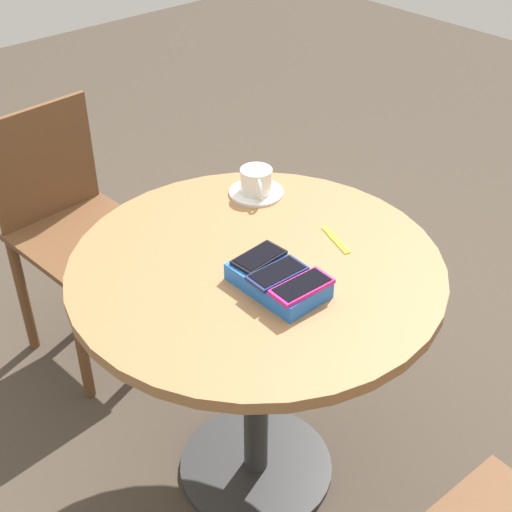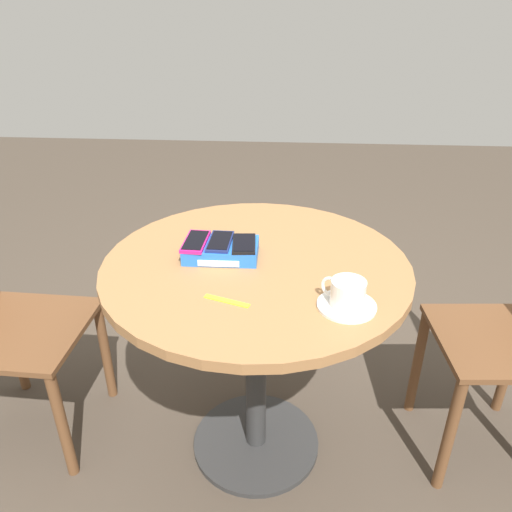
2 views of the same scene
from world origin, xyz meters
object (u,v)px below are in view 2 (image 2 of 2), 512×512
saucer (347,306)px  coffee_cup (347,292)px  phone_box (221,250)px  phone_navy (220,241)px  phone_magenta (196,241)px  phone_black (244,244)px  chair_near_window (5,330)px  round_table (256,304)px  lanyard_strap (227,301)px

saucer → coffee_cup: bearing=147.3°
saucer → phone_box: bearing=145.0°
phone_navy → coffee_cup: (0.35, -0.25, -0.00)m
phone_navy → saucer: 0.43m
phone_navy → phone_magenta: bearing=-175.1°
phone_magenta → saucer: bearing=-30.0°
phone_magenta → coffee_cup: bearing=-30.0°
coffee_cup → phone_black: bearing=139.2°
phone_box → chair_near_window: chair_near_window is taller
saucer → chair_near_window: bearing=167.1°
round_table → phone_magenta: bearing=171.4°
phone_black → phone_magenta: bearing=178.5°
round_table → phone_navy: 0.23m
lanyard_strap → chair_near_window: (-0.79, 0.25, -0.32)m
phone_navy → chair_near_window: chair_near_window is taller
phone_navy → coffee_cup: 0.43m
phone_black → saucer: size_ratio=0.86×
phone_black → lanyard_strap: bearing=-95.8°
saucer → chair_near_window: size_ratio=0.18×
phone_black → phone_box: bearing=176.8°
phone_navy → coffee_cup: size_ratio=1.24×
phone_magenta → lanyard_strap: size_ratio=1.15×
phone_box → lanyard_strap: (0.04, -0.24, -0.02)m
round_table → coffee_cup: coffee_cup is taller
round_table → phone_magenta: (-0.18, 0.03, 0.20)m
round_table → phone_black: (-0.04, 0.02, 0.20)m
phone_navy → lanyard_strap: 0.25m
lanyard_strap → phone_magenta: bearing=116.7°
phone_magenta → phone_navy: phone_magenta is taller
phone_box → phone_navy: phone_navy is taller
phone_black → chair_near_window: 0.89m
phone_navy → phone_black: same height
phone_navy → phone_black: 0.07m
lanyard_strap → chair_near_window: chair_near_window is taller
phone_navy → phone_black: (0.07, -0.01, 0.00)m
saucer → lanyard_strap: (-0.30, 0.00, -0.00)m
phone_box → phone_black: (0.07, -0.00, 0.03)m
phone_black → coffee_cup: coffee_cup is taller
saucer → coffee_cup: coffee_cup is taller
coffee_cup → lanyard_strap: size_ratio=0.88×
phone_box → chair_near_window: size_ratio=0.27×
phone_magenta → phone_black: (0.14, -0.00, -0.00)m
phone_box → phone_navy: size_ratio=1.59×
round_table → saucer: (0.24, -0.22, 0.15)m
round_table → phone_navy: phone_navy is taller
phone_magenta → saucer: (0.42, -0.24, -0.04)m
round_table → chair_near_window: chair_near_window is taller
phone_magenta → saucer: 0.49m
coffee_cup → chair_near_window: (-1.10, 0.25, -0.36)m
phone_navy → chair_near_window: bearing=180.0°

